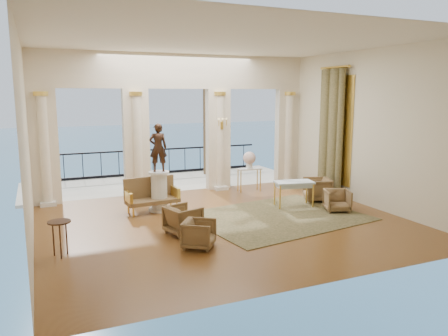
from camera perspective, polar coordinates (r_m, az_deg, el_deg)
name	(u,v)px	position (r m, az deg, el deg)	size (l,w,h in m)	color
floor	(226,223)	(11.21, 0.20, -7.15)	(9.00, 9.00, 0.00)	#49240C
room_walls	(246,111)	(9.72, 2.86, 7.49)	(9.00, 9.00, 9.00)	beige
arcade	(179,114)	(14.33, -5.96, 6.98)	(9.00, 0.56, 4.50)	#FDECCC
terrace	(164,182)	(16.55, -7.86, -1.89)	(10.00, 3.60, 0.10)	#A39D89
balustrade	(153,164)	(17.99, -9.26, 0.50)	(9.00, 0.06, 1.03)	black
palm_tree	(205,72)	(17.62, -2.47, 12.44)	(2.00, 2.00, 4.50)	#4C3823
sea	(68,155)	(70.58, -19.67, 1.63)	(160.00, 160.00, 0.00)	#27618F
curtain	(330,133)	(14.27, 13.73, 4.48)	(0.33, 1.40, 4.09)	#4D4829
window_frame	(335,130)	(14.37, 14.34, 4.81)	(0.04, 1.60, 3.40)	#EBBE4D
wall_sconce	(222,125)	(14.54, -0.26, 5.67)	(0.30, 0.11, 0.33)	#EBBE4D
rug	(277,217)	(11.80, 6.96, -6.32)	(4.31, 3.35, 0.02)	#2E351B
armchair_a	(199,233)	(9.40, -3.29, -8.43)	(0.64, 0.60, 0.66)	#49331B
armchair_b	(337,200)	(12.58, 14.59, -4.01)	(0.66, 0.61, 0.67)	#49331B
armchair_c	(317,188)	(13.64, 12.11, -2.62)	(0.76, 0.71, 0.78)	#49331B
armchair_d	(183,218)	(10.33, -5.35, -6.56)	(0.71, 0.67, 0.73)	#49331B
settee	(151,195)	(12.31, -9.48, -3.48)	(1.49, 0.73, 0.96)	#49331B
game_table	(294,184)	(12.77, 9.12, -2.08)	(1.19, 0.81, 0.75)	#A7C0CE
pedestal	(159,192)	(12.33, -8.46, -3.11)	(0.61, 0.61, 1.12)	silver
statue	(158,148)	(12.12, -8.61, 2.64)	(0.48, 0.32, 1.33)	#321F16
console_table	(249,172)	(14.66, 3.32, -0.54)	(0.84, 0.39, 0.78)	silver
urn	(249,159)	(14.59, 3.34, 1.20)	(0.42, 0.42, 0.56)	silver
side_table	(59,226)	(9.41, -20.71, -7.11)	(0.45, 0.45, 0.74)	black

